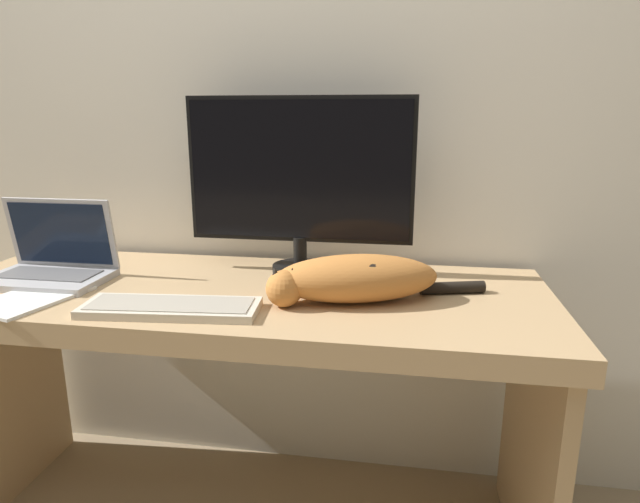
{
  "coord_description": "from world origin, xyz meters",
  "views": [
    {
      "loc": [
        0.44,
        -1.01,
        1.21
      ],
      "look_at": [
        0.23,
        0.28,
        0.87
      ],
      "focal_mm": 30.0,
      "sensor_mm": 36.0,
      "label": 1
    }
  ],
  "objects": [
    {
      "name": "wall_back",
      "position": [
        0.0,
        0.69,
        1.3
      ],
      "size": [
        6.4,
        0.06,
        2.6
      ],
      "color": "silver",
      "rests_on": "ground_plane"
    },
    {
      "name": "desk",
      "position": [
        0.0,
        0.32,
        0.6
      ],
      "size": [
        1.66,
        0.63,
        0.75
      ],
      "color": "tan",
      "rests_on": "ground_plane"
    },
    {
      "name": "monitor",
      "position": [
        0.13,
        0.5,
        1.03
      ],
      "size": [
        0.66,
        0.17,
        0.51
      ],
      "color": "black",
      "rests_on": "desk"
    },
    {
      "name": "laptop",
      "position": [
        -0.54,
        0.3,
        0.8
      ],
      "size": [
        0.33,
        0.21,
        0.23
      ],
      "rotation": [
        0.0,
        0.0,
        -0.0
      ],
      "color": "#B7B7BC",
      "rests_on": "desk"
    },
    {
      "name": "external_keyboard",
      "position": [
        -0.1,
        0.11,
        0.76
      ],
      "size": [
        0.43,
        0.18,
        0.02
      ],
      "rotation": [
        0.0,
        0.0,
        0.09
      ],
      "color": "beige",
      "rests_on": "desk"
    },
    {
      "name": "cat",
      "position": [
        0.32,
        0.26,
        0.81
      ],
      "size": [
        0.55,
        0.27,
        0.12
      ],
      "rotation": [
        0.0,
        0.0,
        0.27
      ],
      "color": "#C67A38",
      "rests_on": "desk"
    },
    {
      "name": "paper_notepad",
      "position": [
        -0.49,
        0.14,
        0.76
      ],
      "size": [
        0.23,
        0.3,
        0.01
      ],
      "color": "white",
      "rests_on": "desk"
    }
  ]
}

